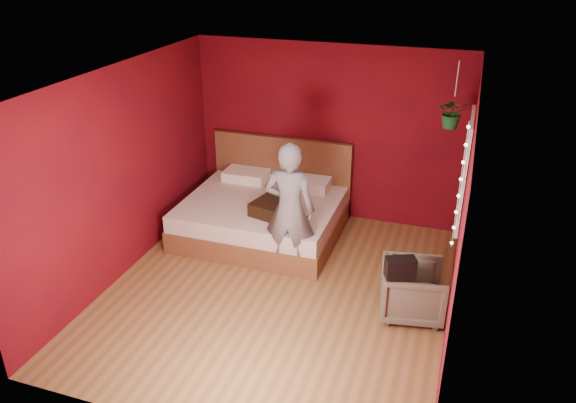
% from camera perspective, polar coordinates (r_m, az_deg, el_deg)
% --- Properties ---
extents(floor, '(4.50, 4.50, 0.00)m').
position_cam_1_polar(floor, '(6.93, -1.10, -9.08)').
color(floor, '#8E5F38').
rests_on(floor, ground).
extents(room_walls, '(4.04, 4.54, 2.62)m').
position_cam_1_polar(room_walls, '(6.14, -1.23, 3.94)').
color(room_walls, maroon).
rests_on(room_walls, ground).
extents(window, '(0.05, 0.97, 1.27)m').
position_cam_1_polar(window, '(6.72, 17.50, 3.06)').
color(window, white).
rests_on(window, room_walls).
extents(fairy_lights, '(0.04, 0.04, 1.45)m').
position_cam_1_polar(fairy_lights, '(6.24, 17.05, 1.35)').
color(fairy_lights, silver).
rests_on(fairy_lights, room_walls).
extents(bed, '(2.17, 1.84, 1.19)m').
position_cam_1_polar(bed, '(8.10, -2.42, -1.10)').
color(bed, brown).
rests_on(bed, ground).
extents(person, '(0.66, 0.46, 1.74)m').
position_cam_1_polar(person, '(6.90, 0.16, -0.85)').
color(person, slate).
rests_on(person, ground).
extents(armchair, '(0.81, 0.79, 0.64)m').
position_cam_1_polar(armchair, '(6.53, 12.58, -8.81)').
color(armchair, '#666450').
rests_on(armchair, ground).
extents(handbag, '(0.35, 0.27, 0.23)m').
position_cam_1_polar(handbag, '(6.09, 11.35, -6.60)').
color(handbag, black).
rests_on(handbag, armchair).
extents(throw_pillow, '(0.61, 0.61, 0.18)m').
position_cam_1_polar(throw_pillow, '(7.49, -1.46, -0.64)').
color(throw_pillow, black).
rests_on(throw_pillow, bed).
extents(hanging_plant, '(0.40, 0.37, 0.82)m').
position_cam_1_polar(hanging_plant, '(7.19, 16.39, 8.69)').
color(hanging_plant, silver).
rests_on(hanging_plant, room_walls).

